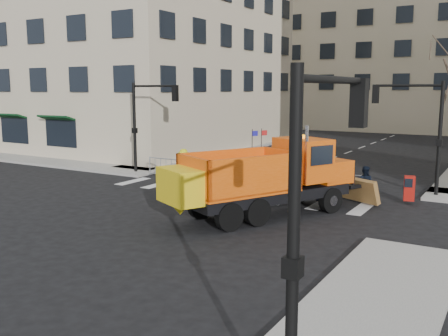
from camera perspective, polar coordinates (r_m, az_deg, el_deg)
The scene contains 13 objects.
ground at distance 19.77m, azimuth -6.47°, elevation -5.82°, with size 120.00×120.00×0.00m, color black.
sidewalk_back at distance 26.86m, azimuth 4.49°, elevation -1.65°, with size 64.00×5.00×0.15m, color gray.
building_far at distance 68.56m, azimuth 21.36°, elevation 14.29°, with size 30.00×18.00×24.00m, color #BEB291.
traffic_light_left at distance 30.07m, azimuth -10.18°, elevation 4.43°, with size 0.18×0.18×5.40m, color black.
traffic_light_right at distance 25.02m, azimuth 23.41°, elevation 2.91°, with size 0.18×0.18×5.40m, color black.
traffic_light_near at distance 7.13m, azimuth 7.88°, elevation -10.38°, with size 0.18×0.18×5.40m, color black.
crowd_barriers at distance 26.32m, azimuth 2.17°, elevation -0.80°, with size 12.60×0.60×1.10m, color #9EA0A5, non-canonical shape.
plow_truck at distance 19.77m, azimuth 4.51°, elevation -0.97°, with size 6.45×9.52×3.65m.
cop_a at distance 23.66m, azimuth 13.00°, elevation -1.38°, with size 0.63×0.41×1.73m, color black.
cop_b at distance 23.35m, azimuth 15.75°, elevation -1.75°, with size 0.79×0.62×1.63m, color black.
cop_c at distance 22.90m, azimuth 11.19°, elevation -1.60°, with size 1.04×0.43×1.78m, color black.
worker at distance 27.27m, azimuth -4.63°, elevation 0.44°, with size 1.08×0.62×1.66m, color yellow.
newspaper_box at distance 23.52m, azimuth 20.41°, elevation -2.19°, with size 0.45×0.40×1.10m, color #A2120C.
Camera 1 is at (11.55, -15.22, 5.07)m, focal length 40.00 mm.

